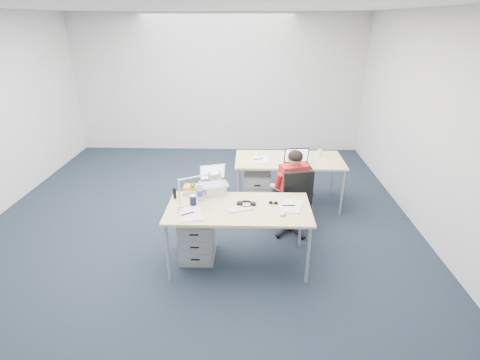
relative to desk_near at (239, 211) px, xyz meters
The scene contains 24 objects.
floor 1.13m from the desk_near, 128.76° to the left, with size 7.00×7.00×0.00m, color black.
room 1.37m from the desk_near, 128.76° to the left, with size 6.02×7.02×2.80m.
desk_near is the anchor object (origin of this frame).
desk_far 1.73m from the desk_near, 66.01° to the left, with size 1.60×0.80×0.73m.
office_chair 1.08m from the desk_near, 46.47° to the left, with size 0.71×0.71×0.94m.
seated_person 1.10m from the desk_near, 53.75° to the left, with size 0.49×0.69×1.14m.
drawer_pedestal_near 0.65m from the desk_near, 165.96° to the left, with size 0.40×0.50×0.55m, color #999D9E.
drawer_pedestal_far 1.56m from the desk_near, 81.28° to the left, with size 0.40×0.50×0.55m, color #999D9E.
silver_laptop 0.50m from the desk_near, 130.15° to the left, with size 0.31×0.24×0.32m, color silver, non-canonical shape.
wireless_keyboard 0.07m from the desk_near, 61.92° to the right, with size 0.28×0.12×0.01m, color white.
computer_mouse 0.51m from the desk_near, 18.24° to the right, with size 0.07×0.11×0.04m, color white.
headphones 0.12m from the desk_near, 36.85° to the left, with size 0.22×0.17×0.04m, color black, non-canonical shape.
can_koozie 0.53m from the desk_near, behind, with size 0.07×0.07×0.12m, color #12193A.
water_bottle 0.51m from the desk_near, 159.50° to the left, with size 0.07×0.07×0.23m, color silver.
bear_figurine 0.65m from the desk_near, 150.80° to the left, with size 0.08×0.06×0.16m, color #396F1D, non-canonical shape.
book_stack 0.67m from the desk_near, 148.25° to the left, with size 0.21×0.16×0.10m, color silver.
cordless_phone 0.78m from the desk_near, 164.99° to the left, with size 0.04×0.02×0.13m, color black.
papers_left 0.56m from the desk_near, 159.83° to the right, with size 0.22×0.31×0.01m, color #DAC57E.
papers_right 0.58m from the desk_near, ahead, with size 0.22×0.32×0.01m, color #DAC57E.
sunglasses 0.40m from the desk_near, 12.93° to the left, with size 0.11×0.05×0.02m, color black, non-canonical shape.
desk_lamp 0.58m from the desk_near, behind, with size 0.44×0.16×0.50m, color silver, non-canonical shape.
dark_laptop 1.52m from the desk_near, 57.94° to the left, with size 0.35×0.34×0.26m, color black, non-canonical shape.
far_cup 2.11m from the desk_near, 55.88° to the left, with size 0.07×0.07×0.10m, color white.
far_papers 1.55m from the desk_near, 80.20° to the left, with size 0.21×0.31×0.01m, color white.
Camera 1 is at (0.69, -4.40, 2.66)m, focal length 28.00 mm.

